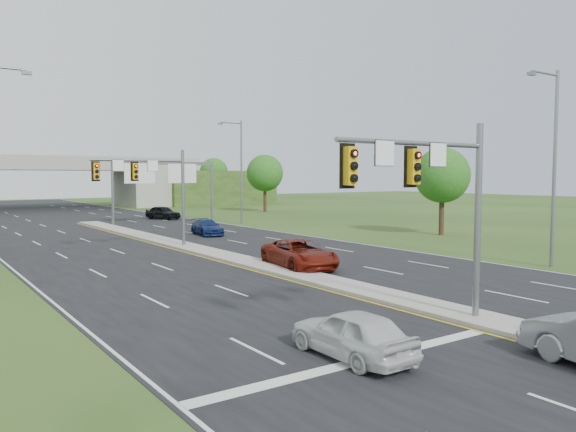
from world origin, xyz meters
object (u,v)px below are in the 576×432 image
(signal_mast_far, at_px, (153,182))
(car_white, at_px, (352,333))
(signal_mast_near, at_px, (437,189))
(car_far_b, at_px, (207,227))
(car_far_c, at_px, (163,212))
(overpass, at_px, (33,186))
(sign_gantry, at_px, (163,175))
(car_far_a, at_px, (300,254))

(signal_mast_far, distance_m, car_white, 26.19)
(signal_mast_far, bearing_deg, signal_mast_near, -90.00)
(signal_mast_near, height_order, car_white, signal_mast_near)
(car_far_b, height_order, car_far_c, car_far_c)
(signal_mast_far, xyz_separation_m, car_far_b, (7.37, 6.54, -4.04))
(signal_mast_near, height_order, overpass, overpass)
(car_far_b, bearing_deg, car_far_c, 86.99)
(overpass, bearing_deg, sign_gantry, -79.21)
(car_far_a, distance_m, car_far_c, 38.21)
(signal_mast_far, bearing_deg, sign_gantry, 65.89)
(signal_mast_near, height_order, car_far_a, signal_mast_near)
(car_white, bearing_deg, signal_mast_far, -99.41)
(overpass, distance_m, car_far_a, 67.28)
(overpass, bearing_deg, car_far_c, -73.58)
(sign_gantry, relative_size, car_far_c, 2.49)
(sign_gantry, bearing_deg, car_far_c, 69.00)
(signal_mast_near, distance_m, car_far_c, 51.72)
(sign_gantry, relative_size, overpass, 0.14)
(car_white, height_order, car_far_c, car_far_c)
(sign_gantry, relative_size, car_far_a, 2.04)
(signal_mast_near, bearing_deg, car_far_b, 76.85)
(signal_mast_near, bearing_deg, car_far_a, 73.69)
(car_far_a, bearing_deg, signal_mast_near, -97.42)
(signal_mast_far, bearing_deg, car_far_a, -72.77)
(sign_gantry, xyz_separation_m, car_far_b, (-1.58, -13.45, -4.55))
(car_far_c, bearing_deg, sign_gantry, -130.48)
(overpass, bearing_deg, car_white, -94.53)
(sign_gantry, xyz_separation_m, car_white, (-13.08, -45.54, -4.51))
(car_far_b, bearing_deg, overpass, 103.95)
(signal_mast_near, distance_m, car_far_a, 13.96)
(car_white, bearing_deg, car_far_a, -120.71)
(sign_gantry, height_order, car_far_b, sign_gantry)
(car_white, distance_m, car_far_c, 53.13)
(car_white, bearing_deg, sign_gantry, -106.25)
(car_white, bearing_deg, overpass, -94.76)
(signal_mast_near, xyz_separation_m, car_far_c, (11.01, 50.38, -3.91))
(overpass, bearing_deg, signal_mast_near, -91.62)
(sign_gantry, xyz_separation_m, car_far_a, (-5.18, -32.13, -4.43))
(signal_mast_near, distance_m, overpass, 80.11)
(signal_mast_near, xyz_separation_m, sign_gantry, (8.95, 44.99, 0.51))
(signal_mast_far, height_order, car_far_a, signal_mast_far)
(car_far_a, relative_size, car_far_b, 1.24)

